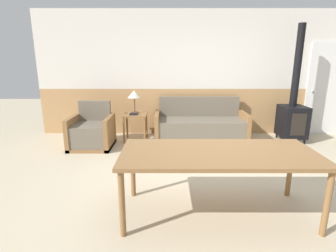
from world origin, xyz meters
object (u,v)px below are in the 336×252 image
Objects in this scene: armchair at (92,133)px; wood_stove at (293,113)px; couch at (200,127)px; table_lamp at (134,95)px; side_table at (135,119)px; dining_table at (218,157)px.

wood_stove reaches higher than armchair.
couch is 1.55m from table_lamp.
couch is 3.33× the size of side_table.
armchair is 0.42× the size of dining_table.
couch is 2.22× the size of armchair.
table_lamp is (-1.39, 0.02, 0.68)m from couch.
armchair is at bearing -167.53° from couch.
dining_table is (-0.15, -2.78, 0.39)m from couch.
table_lamp reaches higher than armchair.
armchair is 0.93m from side_table.
wood_stove is (3.26, -0.03, 0.14)m from side_table.
couch is at bearing 2.60° from side_table.
wood_stove is at bearing -2.06° from table_lamp.
side_table is at bearing -177.40° from couch.
side_table is (0.80, 0.42, 0.19)m from armchair.
dining_table is (2.02, -2.30, 0.39)m from armchair.
wood_stove is (1.89, -0.10, 0.33)m from couch.
table_lamp is at bearing 179.08° from couch.
table_lamp is at bearing 113.81° from dining_table.
dining_table is 3.37m from wood_stove.
armchair is at bearing 131.38° from dining_table.
couch reaches higher than dining_table.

